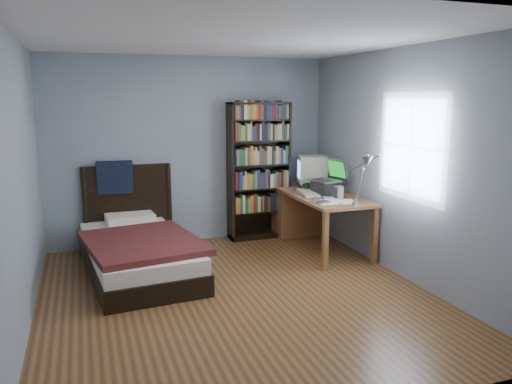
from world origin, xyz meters
The scene contains 14 objects.
room centered at (0.03, 0.00, 1.25)m, with size 4.20×4.24×2.50m.
desk centered at (1.51, 1.69, 0.42)m, with size 0.75×1.75×0.73m.
crt_monitor centered at (1.59, 1.64, 0.98)m, with size 0.48×0.44×0.45m.
laptop centered at (1.57, 1.15, 0.85)m, with size 0.43×0.42×0.45m.
desk_lamp centered at (1.46, 0.03, 1.25)m, with size 0.24×0.54×0.64m.
keyboard centered at (1.34, 1.19, 0.75)m, with size 0.19×0.49×0.03m, color beige.
speaker centered at (1.58, 0.82, 0.81)m, with size 0.08×0.08×0.16m, color gray.
soda_can centered at (1.41, 1.38, 0.79)m, with size 0.07×0.07×0.12m, color #063311.
mouse centered at (1.49, 1.51, 0.75)m, with size 0.06×0.10×0.03m, color silver.
phone_silver centered at (1.29, 0.86, 0.74)m, with size 0.05×0.10×0.02m, color #B3B3B8.
phone_grey centered at (1.22, 0.72, 0.74)m, with size 0.05×0.10×0.02m, color gray.
external_drive centered at (1.28, 0.63, 0.74)m, with size 0.12×0.12×0.02m, color gray.
bookshelf centered at (0.93, 1.94, 0.95)m, with size 0.85×0.30×1.90m.
bed centered at (-0.85, 1.13, 0.25)m, with size 1.35×2.24×1.16m.
Camera 1 is at (-1.38, -4.54, 1.97)m, focal length 35.00 mm.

